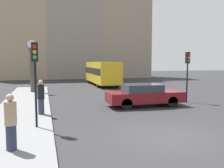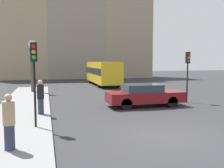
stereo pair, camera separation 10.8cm
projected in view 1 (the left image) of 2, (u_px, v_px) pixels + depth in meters
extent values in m
plane|color=#2D2D30|center=(171.00, 136.00, 9.25)|extent=(120.00, 120.00, 0.00)
cube|color=gray|center=(25.00, 104.00, 16.00)|extent=(2.98, 21.19, 0.11)
cube|color=tan|center=(16.00, 33.00, 38.61)|extent=(9.14, 5.00, 14.31)
cube|color=gray|center=(74.00, 21.00, 40.79)|extent=(8.96, 5.00, 18.63)
cube|color=gray|center=(124.00, 36.00, 43.25)|extent=(8.27, 5.00, 14.25)
cube|color=maroon|center=(145.00, 97.00, 15.41)|extent=(4.71, 1.73, 0.63)
cube|color=#2D3842|center=(142.00, 88.00, 15.31)|extent=(2.26, 1.56, 0.47)
cylinder|color=black|center=(161.00, 98.00, 16.55)|extent=(0.67, 0.22, 0.67)
cylinder|color=black|center=(172.00, 102.00, 15.09)|extent=(0.67, 0.22, 0.67)
cylinder|color=black|center=(119.00, 100.00, 15.78)|extent=(0.67, 0.22, 0.67)
cylinder|color=black|center=(127.00, 104.00, 14.33)|extent=(0.67, 0.22, 0.67)
cube|color=gold|center=(102.00, 72.00, 29.34)|extent=(2.31, 9.30, 2.36)
cube|color=#1E232D|center=(102.00, 71.00, 29.33)|extent=(2.33, 9.11, 0.71)
cylinder|color=black|center=(104.00, 79.00, 32.48)|extent=(0.28, 0.90, 0.90)
cylinder|color=black|center=(89.00, 80.00, 31.94)|extent=(0.28, 0.90, 0.90)
cylinder|color=black|center=(117.00, 83.00, 26.94)|extent=(0.28, 0.90, 0.90)
cylinder|color=black|center=(98.00, 84.00, 26.41)|extent=(0.28, 0.90, 0.90)
cylinder|color=black|center=(36.00, 95.00, 10.04)|extent=(0.09, 0.09, 2.66)
cube|color=black|center=(35.00, 52.00, 9.89)|extent=(0.26, 0.20, 0.76)
cylinder|color=red|center=(34.00, 47.00, 9.76)|extent=(0.15, 0.04, 0.15)
cylinder|color=orange|center=(35.00, 52.00, 9.77)|extent=(0.15, 0.04, 0.15)
cylinder|color=green|center=(35.00, 57.00, 9.79)|extent=(0.15, 0.04, 0.15)
cylinder|color=black|center=(187.00, 83.00, 16.84)|extent=(0.09, 0.09, 2.65)
cube|color=black|center=(188.00, 58.00, 16.69)|extent=(0.26, 0.20, 0.76)
cylinder|color=red|center=(189.00, 55.00, 16.56)|extent=(0.15, 0.04, 0.15)
cylinder|color=orange|center=(189.00, 58.00, 16.58)|extent=(0.15, 0.04, 0.15)
cylinder|color=green|center=(189.00, 61.00, 16.60)|extent=(0.15, 0.04, 0.15)
cylinder|color=#4C473D|center=(32.00, 71.00, 21.79)|extent=(0.37, 0.37, 3.59)
cube|color=#4C473D|center=(32.00, 50.00, 21.62)|extent=(0.48, 0.48, 0.22)
cylinder|color=#4C473D|center=(31.00, 44.00, 21.58)|extent=(0.78, 0.04, 0.78)
cylinder|color=white|center=(31.00, 44.00, 21.58)|extent=(0.72, 0.06, 0.72)
cylinder|color=#2D334C|center=(11.00, 138.00, 7.48)|extent=(0.30, 0.30, 0.77)
cylinder|color=tan|center=(10.00, 113.00, 7.42)|extent=(0.36, 0.36, 0.72)
sphere|color=tan|center=(10.00, 98.00, 7.38)|extent=(0.23, 0.23, 0.23)
cylinder|color=#2D334C|center=(41.00, 107.00, 12.61)|extent=(0.30, 0.30, 0.77)
cylinder|color=black|center=(41.00, 92.00, 12.54)|extent=(0.35, 0.35, 0.72)
sphere|color=tan|center=(41.00, 82.00, 12.50)|extent=(0.25, 0.25, 0.25)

